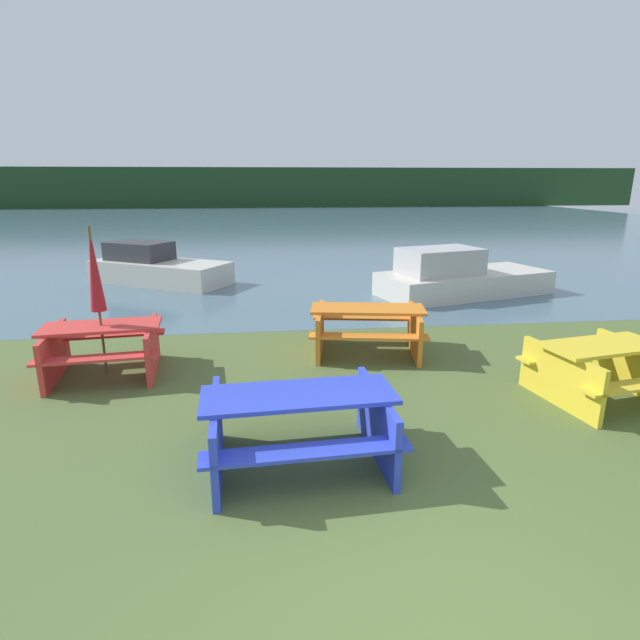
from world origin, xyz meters
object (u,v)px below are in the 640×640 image
at_px(picnic_table_orange, 367,325).
at_px(umbrella_crimson, 94,271).
at_px(picnic_table_blue, 299,420).
at_px(boat_second, 156,268).
at_px(boat, 458,278).
at_px(picnic_table_yellow, 601,367).
at_px(picnic_table_red, 103,345).

distance_m(picnic_table_orange, umbrella_crimson, 4.19).
xyz_separation_m(picnic_table_blue, umbrella_crimson, (-2.66, 2.69, 1.08)).
xyz_separation_m(umbrella_crimson, boat_second, (-0.63, 6.95, -1.13)).
relative_size(picnic_table_blue, umbrella_crimson, 0.91).
distance_m(boat, boat_second, 8.12).
bearing_deg(picnic_table_orange, umbrella_crimson, -172.29).
bearing_deg(umbrella_crimson, picnic_table_blue, -45.32).
bearing_deg(boat_second, picnic_table_orange, -24.32).
xyz_separation_m(picnic_table_yellow, umbrella_crimson, (-6.64, 1.58, 1.11)).
bearing_deg(picnic_table_red, boat_second, 95.22).
xyz_separation_m(picnic_table_blue, picnic_table_yellow, (3.99, 1.11, -0.02)).
distance_m(picnic_table_blue, boat_second, 10.18).
relative_size(picnic_table_orange, umbrella_crimson, 0.93).
distance_m(picnic_table_blue, picnic_table_yellow, 4.14).
bearing_deg(picnic_table_blue, boat, 58.33).
xyz_separation_m(picnic_table_yellow, boat_second, (-7.28, 8.53, -0.03)).
distance_m(picnic_table_blue, boat, 8.49).
bearing_deg(picnic_table_orange, boat_second, 125.95).
bearing_deg(boat, picnic_table_orange, -144.16).
bearing_deg(boat_second, umbrella_crimson, -55.05).
relative_size(picnic_table_yellow, umbrella_crimson, 0.81).
bearing_deg(picnic_table_yellow, picnic_table_orange, 141.17).
relative_size(picnic_table_blue, picnic_table_red, 1.12).
height_order(picnic_table_red, boat_second, boat_second).
xyz_separation_m(picnic_table_red, picnic_table_orange, (4.01, 0.54, 0.01)).
bearing_deg(picnic_table_red, picnic_table_yellow, -13.36).
bearing_deg(boat, umbrella_crimson, -163.78).
relative_size(picnic_table_orange, boat, 0.44).
bearing_deg(picnic_table_yellow, boat, 85.61).
height_order(picnic_table_yellow, umbrella_crimson, umbrella_crimson).
height_order(picnic_table_yellow, picnic_table_orange, picnic_table_orange).
height_order(umbrella_crimson, boat_second, umbrella_crimson).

